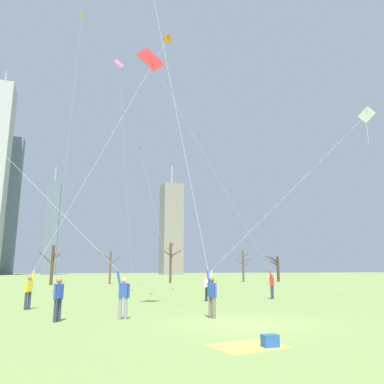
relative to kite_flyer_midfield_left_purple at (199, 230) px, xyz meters
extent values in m
plane|color=#7A934C|center=(0.83, -2.49, -3.63)|extent=(400.00, 400.00, 0.00)
cylinder|color=#726656|center=(0.29, -0.93, -3.21)|extent=(0.14, 0.14, 0.85)
cylinder|color=#726656|center=(0.21, -0.73, -3.21)|extent=(0.14, 0.14, 0.85)
cube|color=#2D4CA5|center=(0.25, -0.83, -2.51)|extent=(0.31, 0.39, 0.54)
sphere|color=brown|center=(0.25, -0.83, -2.12)|extent=(0.22, 0.22, 0.22)
cylinder|color=#2D4CA5|center=(0.32, -1.03, -2.55)|extent=(0.09, 0.09, 0.55)
cylinder|color=#2D4CA5|center=(0.17, -0.64, -2.04)|extent=(0.16, 0.22, 0.56)
cylinder|color=purple|center=(-1.56, 4.89, 14.89)|extent=(0.02, 0.02, 1.46)
cylinder|color=silver|center=(-0.64, 2.14, 7.11)|extent=(1.63, 5.57, 17.80)
cylinder|color=black|center=(2.92, 6.98, -3.21)|extent=(0.14, 0.14, 0.85)
cylinder|color=black|center=(3.14, 6.96, -3.21)|extent=(0.14, 0.14, 0.85)
cube|color=white|center=(3.03, 6.97, -2.51)|extent=(0.35, 0.23, 0.54)
sphere|color=beige|center=(3.03, 6.97, -2.12)|extent=(0.22, 0.22, 0.22)
cylinder|color=white|center=(2.82, 6.99, -2.55)|extent=(0.09, 0.09, 0.55)
cylinder|color=white|center=(3.24, 6.96, -2.04)|extent=(0.21, 0.11, 0.56)
cube|color=white|center=(12.82, 2.85, 8.35)|extent=(0.88, 0.74, 1.08)
cylinder|color=black|center=(12.82, 2.85, 8.35)|extent=(0.13, 0.27, 0.69)
cylinder|color=white|center=(12.88, 3.00, 7.17)|extent=(0.02, 0.02, 1.55)
cylinder|color=silver|center=(8.03, 4.91, 3.28)|extent=(9.59, 4.12, 10.14)
cylinder|color=gray|center=(-3.13, -0.12, -3.21)|extent=(0.14, 0.14, 0.85)
cylinder|color=gray|center=(-3.34, -0.04, -3.21)|extent=(0.14, 0.14, 0.85)
cube|color=#2D4CA5|center=(-3.23, -0.08, -2.51)|extent=(0.39, 0.31, 0.54)
sphere|color=beige|center=(-3.23, -0.08, -2.12)|extent=(0.22, 0.22, 0.22)
cylinder|color=#2D4CA5|center=(-3.04, -0.15, -2.55)|extent=(0.09, 0.09, 0.55)
cylinder|color=#2D4CA5|center=(-3.43, 0.00, -2.04)|extent=(0.22, 0.16, 0.56)
cylinder|color=#33384C|center=(-7.22, 5.06, -3.21)|extent=(0.14, 0.14, 0.85)
cylinder|color=#33384C|center=(-7.08, 5.23, -3.21)|extent=(0.14, 0.14, 0.85)
cube|color=yellow|center=(-7.15, 5.15, -2.51)|extent=(0.37, 0.39, 0.54)
sphere|color=#9E7051|center=(-7.15, 5.15, -2.12)|extent=(0.22, 0.22, 0.22)
cylinder|color=yellow|center=(-7.28, 4.99, -2.55)|extent=(0.09, 0.09, 0.55)
cylinder|color=yellow|center=(-7.01, 5.31, -2.04)|extent=(0.20, 0.21, 0.56)
cube|color=orange|center=(1.12, 10.68, 16.48)|extent=(0.89, 0.29, 0.83)
cylinder|color=black|center=(1.12, 10.68, 16.48)|extent=(0.18, 0.26, 0.52)
cylinder|color=orange|center=(1.02, 10.82, 15.56)|extent=(0.02, 0.02, 1.23)
cylinder|color=silver|center=(-2.95, 7.99, 7.34)|extent=(8.15, 5.38, 18.27)
cylinder|color=#33384C|center=(7.86, 7.43, -3.21)|extent=(0.14, 0.14, 0.85)
cylinder|color=#33384C|center=(7.69, 7.29, -3.21)|extent=(0.14, 0.14, 0.85)
cube|color=red|center=(7.78, 7.36, -2.51)|extent=(0.39, 0.37, 0.54)
sphere|color=brown|center=(7.78, 7.36, -2.12)|extent=(0.22, 0.22, 0.22)
cylinder|color=red|center=(7.93, 7.50, -2.55)|extent=(0.09, 0.09, 0.55)
cylinder|color=red|center=(7.62, 7.22, -2.04)|extent=(0.21, 0.20, 0.56)
cube|color=red|center=(-2.00, 1.77, 8.92)|extent=(1.56, 0.39, 1.52)
cylinder|color=black|center=(-2.00, 1.77, 8.92)|extent=(0.22, 0.38, 0.97)
cylinder|color=silver|center=(2.81, 4.50, 3.57)|extent=(9.63, 5.47, 10.72)
cylinder|color=#33384C|center=(-5.74, -0.04, -3.21)|extent=(0.14, 0.14, 0.85)
cylinder|color=#33384C|center=(-5.60, 0.14, -3.21)|extent=(0.14, 0.14, 0.85)
cube|color=#2D4CA5|center=(-5.67, 0.05, -2.51)|extent=(0.36, 0.39, 0.54)
sphere|color=#9E7051|center=(-5.67, 0.05, -2.12)|extent=(0.22, 0.22, 0.22)
cylinder|color=#2D4CA5|center=(-5.80, -0.12, -2.55)|extent=(0.09, 0.09, 0.55)
cylinder|color=#2D4CA5|center=(-5.54, 0.22, -2.55)|extent=(0.09, 0.09, 0.55)
cube|color=pink|center=(-1.87, 17.76, 17.74)|extent=(1.04, 0.46, 1.04)
cylinder|color=black|center=(-1.87, 17.76, 17.74)|extent=(0.29, 0.28, 0.65)
cylinder|color=silver|center=(-0.65, 19.03, 7.07)|extent=(2.46, 2.55, 21.34)
cylinder|color=#3F3833|center=(0.58, 20.30, -3.59)|extent=(0.10, 0.10, 0.08)
cube|color=yellow|center=(-5.57, 23.47, 26.23)|extent=(0.36, 0.72, 0.78)
cylinder|color=black|center=(-5.57, 23.47, 26.23)|extent=(0.12, 0.05, 0.51)
cylinder|color=silver|center=(-6.00, 22.02, 11.32)|extent=(0.88, 2.90, 29.82)
cylinder|color=#3F3833|center=(-6.44, 20.58, -3.59)|extent=(0.10, 0.10, 0.08)
cube|color=teal|center=(2.45, 29.02, 13.26)|extent=(0.40, 1.09, 1.02)
cylinder|color=black|center=(2.45, 29.02, 13.26)|extent=(0.34, 0.12, 0.64)
cylinder|color=silver|center=(3.62, 25.25, 4.83)|extent=(2.34, 7.56, 16.86)
cylinder|color=#3F3833|center=(4.79, 21.48, -3.59)|extent=(0.10, 0.10, 0.08)
cube|color=#D8BF4C|center=(-0.95, -6.31, -3.63)|extent=(2.05, 1.74, 0.01)
cube|color=#2659B2|center=(-0.45, -6.61, -3.47)|extent=(0.40, 0.28, 0.30)
cylinder|color=#4C3828|center=(-7.12, 36.39, -1.13)|extent=(0.39, 0.39, 5.01)
cylinder|color=#4C3828|center=(-7.94, 36.33, -0.27)|extent=(1.72, 0.25, 1.51)
cylinder|color=#4C3828|center=(-6.94, 35.79, 0.00)|extent=(0.53, 1.31, 0.73)
cylinder|color=#4C3828|center=(-6.65, 36.55, -0.01)|extent=(1.09, 0.51, 0.77)
cylinder|color=brown|center=(0.32, 37.56, -1.45)|extent=(0.25, 0.25, 4.37)
cylinder|color=brown|center=(-0.51, 37.40, 0.11)|extent=(1.75, 0.44, 1.04)
cylinder|color=brown|center=(0.38, 38.41, -0.01)|extent=(0.22, 1.76, 0.96)
cylinder|color=brown|center=(0.89, 37.11, -0.52)|extent=(1.21, 0.98, 1.12)
cylinder|color=#4C3828|center=(9.06, 38.24, -0.72)|extent=(0.33, 0.33, 5.82)
cylinder|color=#4C3828|center=(9.77, 37.95, 0.64)|extent=(1.56, 0.76, 0.97)
cylinder|color=#4C3828|center=(9.18, 37.88, 0.16)|extent=(0.40, 0.86, 0.84)
cylinder|color=#4C3828|center=(9.35, 38.52, 1.73)|extent=(0.76, 0.74, 0.87)
cylinder|color=#4C3828|center=(8.54, 38.22, 0.65)|extent=(1.13, 0.18, 0.79)
cylinder|color=#4C3828|center=(9.05, 38.99, 1.07)|extent=(0.13, 1.56, 1.00)
cylinder|color=#423326|center=(27.32, 38.89, -1.64)|extent=(0.44, 0.44, 3.98)
cylinder|color=#423326|center=(27.07, 39.53, -0.16)|extent=(0.67, 1.41, 1.15)
cylinder|color=#423326|center=(26.70, 39.56, -0.04)|extent=(1.47, 1.56, 1.18)
cylinder|color=#423326|center=(26.84, 38.70, -0.42)|extent=(1.15, 0.60, 0.97)
cylinder|color=#423326|center=(26.69, 38.95, -0.75)|extent=(1.36, 0.27, 0.84)
cylinder|color=#423326|center=(27.06, 39.15, -0.47)|extent=(0.71, 0.69, 0.79)
cylinder|color=brown|center=(21.84, 40.42, -1.15)|extent=(0.32, 0.32, 4.96)
cylinder|color=brown|center=(22.45, 39.80, -0.15)|extent=(1.30, 1.33, 0.59)
cylinder|color=brown|center=(21.46, 41.14, -0.39)|extent=(0.91, 1.57, 1.16)
cylinder|color=brown|center=(22.16, 40.09, 0.53)|extent=(0.78, 0.80, 0.69)
cylinder|color=brown|center=(22.37, 40.62, -1.01)|extent=(1.17, 0.56, 0.73)
cylinder|color=#99999E|center=(-31.25, 128.28, 68.41)|extent=(0.80, 0.80, 6.50)
cube|color=slate|center=(-30.35, 143.88, 23.35)|extent=(11.30, 5.98, 53.96)
cube|color=slate|center=(-11.77, 143.89, 14.69)|extent=(5.08, 9.02, 36.66)
cylinder|color=#99999E|center=(-11.77, 143.89, 36.51)|extent=(0.80, 0.80, 6.98)
cube|color=gray|center=(33.82, 129.26, 14.34)|extent=(7.86, 8.74, 35.94)
cylinder|color=#99999E|center=(33.82, 129.26, 36.32)|extent=(0.80, 0.80, 8.02)
camera|label=1|loc=(-5.48, -15.49, -1.71)|focal=34.98mm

